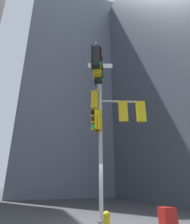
% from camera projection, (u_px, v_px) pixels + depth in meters
% --- Properties ---
extents(building_mid_block, '(17.76, 17.76, 31.82)m').
position_uv_depth(building_mid_block, '(76.00, 100.00, 34.25)').
color(building_mid_block, slate).
rests_on(building_mid_block, ground).
extents(signal_pole_assembly, '(3.50, 2.69, 8.68)m').
position_uv_depth(signal_pole_assembly, '(105.00, 101.00, 9.47)').
color(signal_pole_assembly, '#B2B2B5').
rests_on(signal_pole_assembly, ground).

